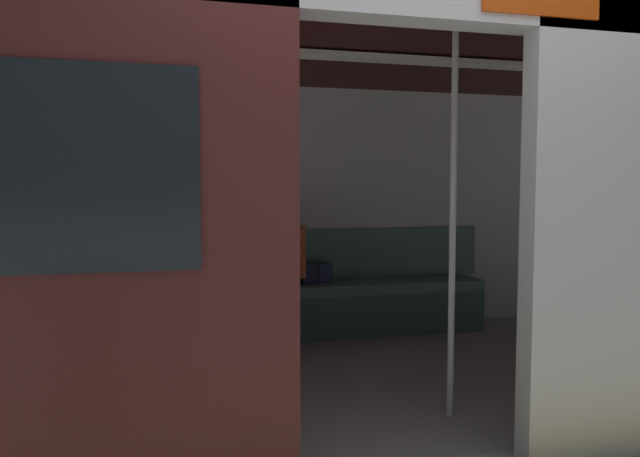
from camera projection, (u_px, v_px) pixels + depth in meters
name	position (u px, v px, depth m)	size (l,w,h in m)	color
train_car	(325.00, 148.00, 3.72)	(6.40, 2.95, 2.29)	silver
bench_seat	(301.00, 297.00, 4.91)	(3.28, 0.44, 0.46)	#4C7566
person_seated	(274.00, 261.00, 4.78)	(0.55, 0.70, 1.19)	#CC5933
handbag	(316.00, 273.00, 5.01)	(0.26, 0.15, 0.17)	#262D4C
book	(233.00, 285.00, 4.79)	(0.15, 0.22, 0.03)	#B22D2D
grab_pole_door	(290.00, 229.00, 2.81)	(0.04, 0.04, 2.15)	silver
grab_pole_far	(453.00, 225.00, 3.17)	(0.04, 0.04, 2.15)	silver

